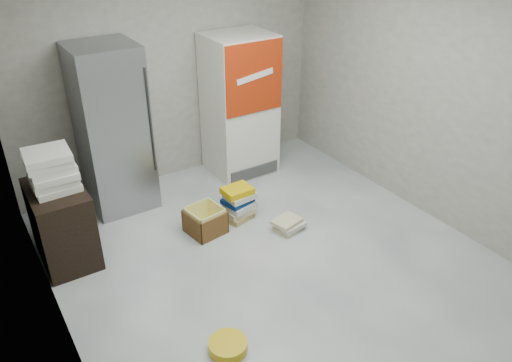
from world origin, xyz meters
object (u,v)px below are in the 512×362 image
(wood_shelf, at_px, (62,224))
(phonebook_stack_main, at_px, (239,203))
(coke_cooler, at_px, (240,105))
(cardboard_box, at_px, (205,222))
(steel_fridge, at_px, (113,129))

(wood_shelf, relative_size, phonebook_stack_main, 2.03)
(coke_cooler, height_order, cardboard_box, coke_cooler)
(coke_cooler, height_order, phonebook_stack_main, coke_cooler)
(coke_cooler, bearing_deg, phonebook_stack_main, -121.97)
(steel_fridge, relative_size, coke_cooler, 1.06)
(phonebook_stack_main, bearing_deg, coke_cooler, 48.14)
(steel_fridge, bearing_deg, cardboard_box, -63.12)
(coke_cooler, relative_size, cardboard_box, 4.31)
(wood_shelf, distance_m, cardboard_box, 1.45)
(coke_cooler, xyz_separation_m, cardboard_box, (-1.10, -1.08, -0.78))
(coke_cooler, bearing_deg, steel_fridge, 179.82)
(phonebook_stack_main, bearing_deg, cardboard_box, 175.49)
(steel_fridge, height_order, phonebook_stack_main, steel_fridge)
(steel_fridge, height_order, coke_cooler, steel_fridge)
(phonebook_stack_main, distance_m, cardboard_box, 0.46)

